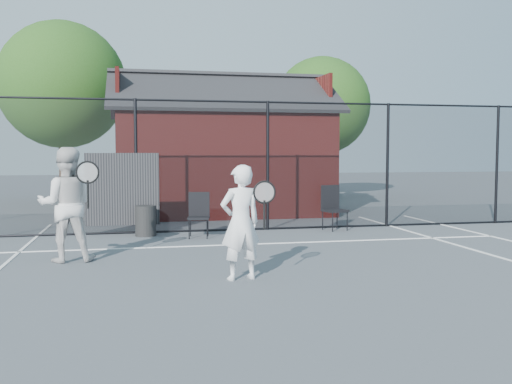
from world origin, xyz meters
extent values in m
plane|color=#4E5559|center=(0.00, 0.00, 0.00)|extent=(80.00, 80.00, 0.00)
cube|color=white|center=(0.00, 3.00, 0.01)|extent=(11.00, 0.06, 0.01)
cube|color=white|center=(0.00, 2.85, 0.01)|extent=(0.06, 0.30, 0.01)
cylinder|color=black|center=(-2.00, 5.00, 1.50)|extent=(0.07, 0.07, 3.00)
cylinder|color=black|center=(1.00, 5.00, 1.50)|extent=(0.07, 0.07, 3.00)
cylinder|color=black|center=(4.00, 5.00, 1.50)|extent=(0.07, 0.07, 3.00)
cylinder|color=black|center=(7.00, 5.00, 1.50)|extent=(0.07, 0.07, 3.00)
cylinder|color=black|center=(0.00, 5.00, 2.97)|extent=(22.00, 0.04, 0.04)
cylinder|color=black|center=(0.00, 5.00, 0.03)|extent=(22.00, 0.04, 0.04)
cube|color=black|center=(0.00, 5.00, 1.50)|extent=(22.00, 3.00, 0.01)
cube|color=black|center=(-2.30, 4.98, 1.00)|extent=(1.60, 0.04, 1.60)
cube|color=maroon|center=(0.50, 9.00, 1.50)|extent=(6.00, 4.00, 3.00)
cube|color=black|center=(0.50, 8.00, 3.53)|extent=(6.50, 2.36, 1.32)
cube|color=black|center=(0.50, 10.00, 3.53)|extent=(6.50, 2.36, 1.32)
cube|color=maroon|center=(-2.45, 9.00, 3.53)|extent=(0.10, 2.80, 1.06)
cube|color=maroon|center=(3.45, 9.00, 3.53)|extent=(0.10, 2.80, 1.06)
cylinder|color=#341E14|center=(-4.50, 13.50, 1.26)|extent=(0.36, 0.36, 2.52)
sphere|color=#224B15|center=(-4.50, 13.50, 4.20)|extent=(4.48, 4.48, 4.48)
cylinder|color=#341E14|center=(5.50, 14.50, 1.12)|extent=(0.36, 0.36, 2.23)
sphere|color=#224B15|center=(5.50, 14.50, 3.72)|extent=(3.97, 3.97, 3.97)
imported|color=white|center=(-0.57, 0.00, 0.82)|extent=(0.67, 0.51, 1.64)
torus|color=black|center=(-0.30, -0.33, 1.27)|extent=(0.32, 0.03, 0.32)
cylinder|color=black|center=(-0.30, -0.33, 0.96)|extent=(0.03, 0.03, 0.39)
imported|color=silver|center=(-3.15, 1.94, 0.95)|extent=(0.94, 0.75, 1.90)
torus|color=black|center=(-2.77, 1.56, 1.49)|extent=(0.37, 0.03, 0.37)
cylinder|color=black|center=(-2.77, 1.56, 1.14)|extent=(0.04, 0.04, 0.46)
cube|color=black|center=(-0.72, 4.10, 0.47)|extent=(0.53, 0.54, 0.94)
cube|color=black|center=(2.52, 4.60, 0.51)|extent=(0.60, 0.62, 1.02)
cylinder|color=#242424|center=(-1.81, 4.60, 0.33)|extent=(0.50, 0.50, 0.66)
camera|label=1|loc=(-2.03, -7.91, 1.82)|focal=40.00mm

